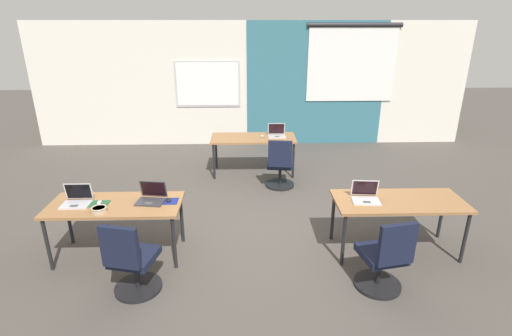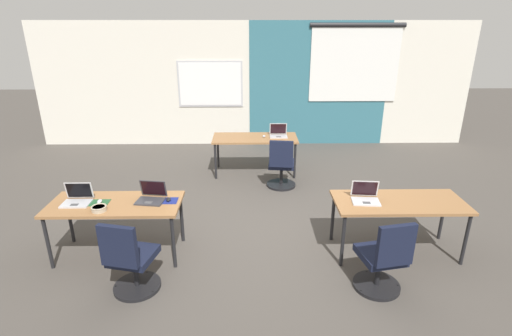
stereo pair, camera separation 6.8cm
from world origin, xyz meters
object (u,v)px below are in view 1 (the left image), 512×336
laptop_far_right (277,134)px  desk_near_right (399,204)px  desk_far_center (253,140)px  laptop_near_left_inner (151,197)px  chair_near_left_inner (132,264)px  snack_bowl (99,209)px  mouse_far_right (262,136)px  chair_far_right (280,168)px  laptop_near_right_inner (366,196)px  mouse_near_left_end (99,202)px  laptop_near_left_end (77,200)px  chair_near_right_inner (384,261)px  mouse_near_left_inner (169,200)px  desk_near_left (115,208)px

laptop_far_right → desk_near_right: bearing=-65.7°
laptop_far_right → desk_far_center: bearing=-173.2°
laptop_near_left_inner → chair_near_left_inner: (-0.06, -0.83, -0.39)m
desk_far_center → snack_bowl: snack_bowl is taller
mouse_far_right → chair_far_right: size_ratio=0.12×
mouse_far_right → laptop_near_right_inner: bearing=-67.6°
chair_near_left_inner → mouse_near_left_end: 1.01m
desk_far_center → mouse_far_right: bearing=4.5°
laptop_near_left_end → mouse_near_left_end: laptop_near_left_end is taller
desk_near_right → chair_near_right_inner: bearing=-117.9°
laptop_near_right_inner → snack_bowl: 3.20m
mouse_near_left_inner → chair_near_right_inner: (2.44, -0.83, -0.36)m
laptop_far_right → laptop_near_left_end: same height
desk_near_left → laptop_near_right_inner: (3.08, 0.02, 0.11)m
laptop_near_left_end → snack_bowl: 0.41m
chair_near_left_inner → mouse_far_right: (1.55, 3.57, 0.36)m
desk_near_left → desk_near_right: 3.50m
laptop_near_left_inner → chair_far_right: 2.70m
chair_near_left_inner → laptop_far_right: size_ratio=2.78×
laptop_near_left_inner → laptop_near_left_end: size_ratio=1.10×
laptop_near_left_inner → laptop_far_right: bearing=65.7°
desk_far_center → laptop_near_left_end: size_ratio=4.82×
laptop_near_left_end → laptop_near_right_inner: 3.53m
mouse_far_right → laptop_near_left_inner: bearing=-118.4°
snack_bowl → laptop_near_left_end: bearing=146.4°
desk_near_right → laptop_near_right_inner: (-0.42, 0.02, 0.11)m
desk_near_right → laptop_near_left_end: bearing=179.8°
desk_near_right → desk_far_center: bearing=122.0°
desk_far_center → chair_near_left_inner: size_ratio=1.74×
desk_near_right → desk_far_center: (-1.75, 2.80, 0.00)m
mouse_near_left_inner → chair_near_right_inner: 2.60m
laptop_near_right_inner → laptop_near_left_end: bearing=-174.5°
mouse_near_left_end → laptop_near_left_end: bearing=177.3°
snack_bowl → desk_far_center: bearing=58.3°
mouse_near_left_inner → laptop_near_right_inner: laptop_near_right_inner is taller
chair_near_left_inner → chair_far_right: bearing=-110.0°
laptop_near_left_inner → laptop_near_left_end: laptop_near_left_end is taller
desk_near_left → laptop_near_left_end: bearing=178.2°
laptop_far_right → mouse_near_left_end: size_ratio=3.17×
mouse_far_right → mouse_near_left_end: mouse_near_left_end is taller
chair_near_left_inner → chair_near_right_inner: same height
mouse_far_right → mouse_near_left_end: size_ratio=1.03×
desk_near_right → mouse_near_left_inner: size_ratio=15.33×
desk_far_center → mouse_far_right: 0.19m
chair_far_right → chair_near_right_inner: (0.88, -2.86, 0.00)m
desk_near_right → laptop_near_right_inner: 0.44m
chair_near_left_inner → desk_far_center: bearing=-98.3°
chair_near_left_inner → mouse_far_right: size_ratio=8.59×
desk_far_center → desk_near_right: bearing=-58.0°
mouse_near_left_end → chair_far_right: bearing=40.9°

